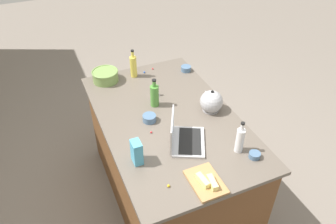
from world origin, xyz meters
TOP-DOWN VIEW (x-y plane):
  - ground_plane at (0.00, 0.00)m, footprint 12.00×12.00m
  - island_counter at (0.00, 0.00)m, footprint 1.65×1.01m
  - laptop at (-0.30, 0.02)m, footprint 0.38×0.34m
  - mixing_bowl_large at (0.70, 0.31)m, footprint 0.23×0.23m
  - bottle_oil at (0.68, 0.05)m, footprint 0.06×0.06m
  - bottle_olive at (0.19, 0.04)m, footprint 0.07×0.07m
  - bottle_vinegar at (-0.52, -0.30)m, footprint 0.06×0.06m
  - kettle at (-0.05, -0.35)m, footprint 0.21×0.18m
  - cutting_board at (-0.69, 0.04)m, footprint 0.26×0.19m
  - butter_stick_left at (-0.72, 0.02)m, footprint 0.11×0.05m
  - butter_stick_right at (-0.69, 0.07)m, footprint 0.11×0.05m
  - ramekin_small at (-0.62, -0.36)m, footprint 0.08×0.08m
  - ramekin_medium at (0.02, 0.15)m, footprint 0.10×0.10m
  - ramekin_wide at (0.57, -0.43)m, footprint 0.09×0.09m
  - kitchen_timer at (0.31, -0.02)m, footprint 0.07×0.07m
  - candy_bag at (-0.35, 0.37)m, footprint 0.09×0.06m
  - candy_0 at (-0.12, 0.19)m, footprint 0.01×0.01m
  - candy_1 at (0.72, -0.15)m, footprint 0.01×0.01m
  - candy_2 at (0.69, -0.06)m, footprint 0.02×0.02m
  - candy_3 at (-0.62, 0.27)m, footprint 0.02×0.02m

SIDE VIEW (x-z plane):
  - ground_plane at x=0.00m, z-range 0.00..0.00m
  - island_counter at x=0.00m, z-range 0.00..0.90m
  - candy_1 at x=0.72m, z-range 0.90..0.91m
  - candy_0 at x=-0.12m, z-range 0.90..0.91m
  - candy_2 at x=0.69m, z-range 0.90..0.92m
  - candy_3 at x=-0.62m, z-range 0.90..0.92m
  - cutting_board at x=-0.69m, z-range 0.90..0.92m
  - ramekin_small at x=-0.62m, z-range 0.90..0.94m
  - ramekin_wide at x=0.57m, z-range 0.90..0.95m
  - ramekin_medium at x=0.02m, z-range 0.90..0.95m
  - kitchen_timer at x=0.31m, z-range 0.90..0.97m
  - butter_stick_left at x=-0.72m, z-range 0.92..0.95m
  - butter_stick_right at x=-0.69m, z-range 0.92..0.95m
  - laptop at x=-0.30m, z-range 0.84..1.06m
  - mixing_bowl_large at x=0.70m, z-range 0.90..1.00m
  - kettle at x=-0.05m, z-range 0.88..1.08m
  - candy_bag at x=-0.35m, z-range 0.90..1.07m
  - bottle_olive at x=0.19m, z-range 0.88..1.12m
  - bottle_vinegar at x=-0.52m, z-range 0.88..1.12m
  - bottle_oil at x=0.68m, z-range 0.87..1.14m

